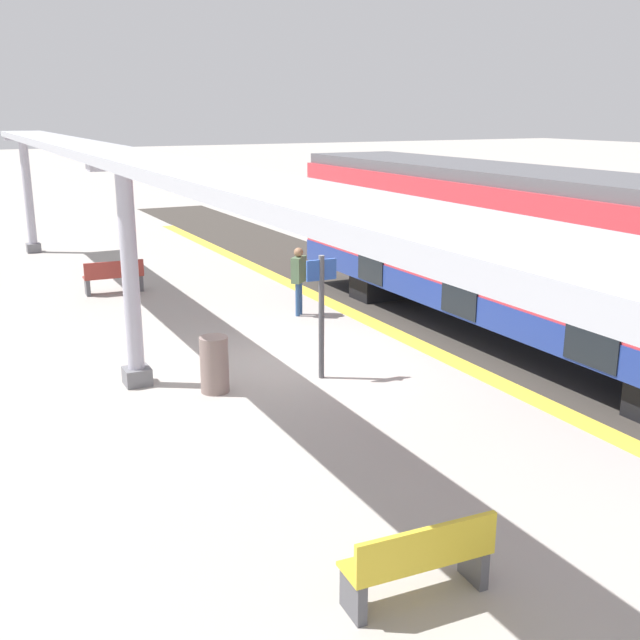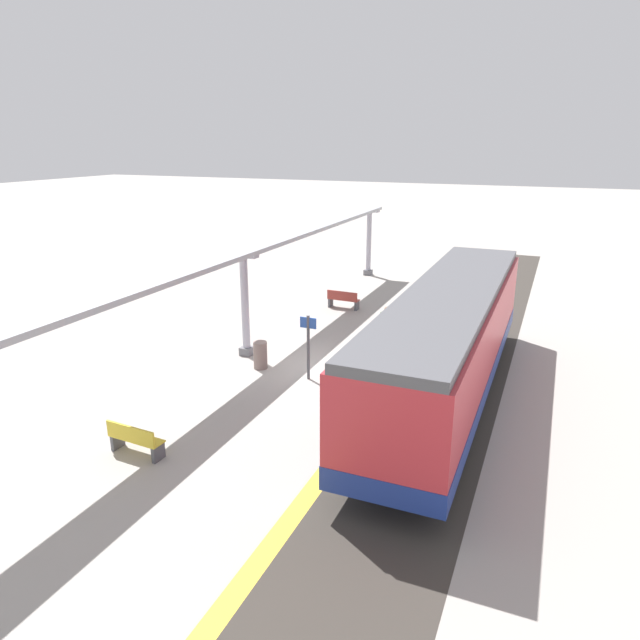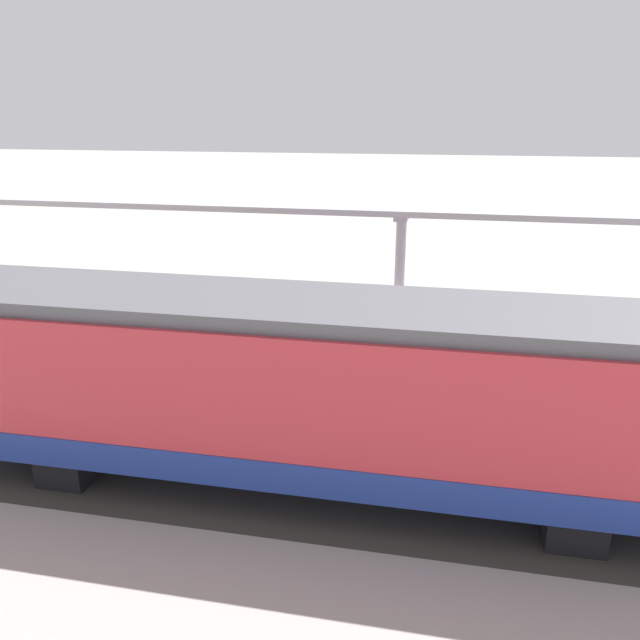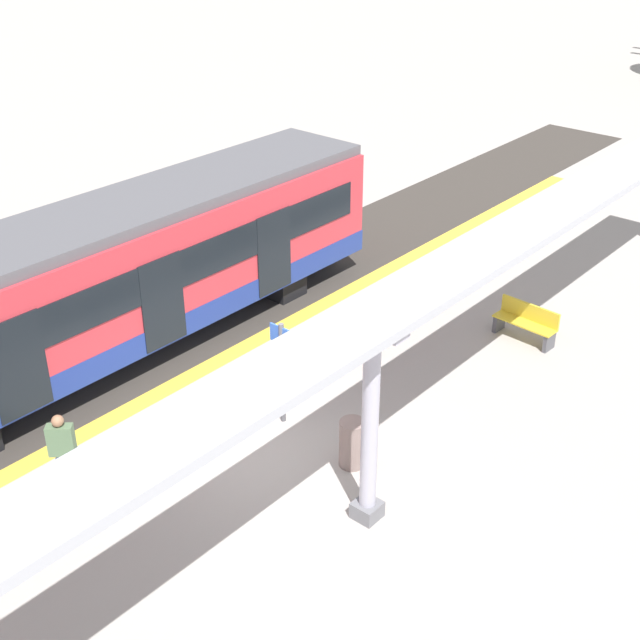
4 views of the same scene
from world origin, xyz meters
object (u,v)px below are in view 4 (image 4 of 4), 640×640
canopy_pillar_second (370,425)px  passenger_waiting_near_edge (62,444)px  trash_bin (352,443)px  platform_info_sign (282,364)px  bench_near_end (526,322)px  train_near_carriage (123,279)px

canopy_pillar_second → passenger_waiting_near_edge: (-4.46, -2.88, -0.92)m
trash_bin → platform_info_sign: (-1.91, 0.20, 0.85)m
bench_near_end → canopy_pillar_second: bearing=-82.5°
train_near_carriage → passenger_waiting_near_edge: train_near_carriage is taller
train_near_carriage → canopy_pillar_second: size_ratio=3.60×
platform_info_sign → passenger_waiting_near_edge: (-1.46, -4.02, -0.34)m
trash_bin → passenger_waiting_near_edge: bearing=-131.5°
canopy_pillar_second → platform_info_sign: (-2.99, 1.14, -0.58)m
bench_near_end → platform_info_sign: (-2.04, -6.08, 0.89)m
train_near_carriage → canopy_pillar_second: bearing=-6.7°
train_near_carriage → trash_bin: train_near_carriage is taller
bench_near_end → passenger_waiting_near_edge: bearing=-109.1°
bench_near_end → passenger_waiting_near_edge: size_ratio=0.96×
bench_near_end → trash_bin: trash_bin is taller
platform_info_sign → train_near_carriage: bearing=-176.6°
train_near_carriage → platform_info_sign: (4.46, 0.26, -0.50)m
passenger_waiting_near_edge → canopy_pillar_second: bearing=32.9°
bench_near_end → passenger_waiting_near_edge: passenger_waiting_near_edge is taller
train_near_carriage → platform_info_sign: size_ratio=6.17×
passenger_waiting_near_edge → bench_near_end: bearing=70.9°
bench_near_end → trash_bin: bearing=-91.2°
trash_bin → platform_info_sign: bearing=174.0°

